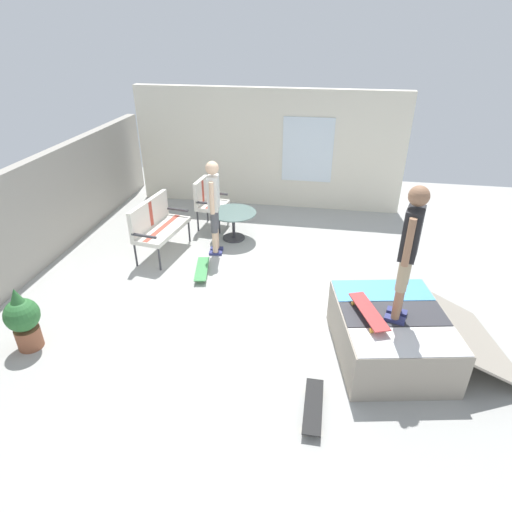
# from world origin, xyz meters

# --- Properties ---
(ground_plane) EXTENTS (12.00, 12.00, 0.10)m
(ground_plane) POSITION_xyz_m (0.00, 0.00, -0.05)
(ground_plane) COLOR #A8A8A3
(back_wall_cinderblock) EXTENTS (9.00, 0.20, 1.83)m
(back_wall_cinderblock) POSITION_xyz_m (0.00, 4.00, 0.91)
(back_wall_cinderblock) COLOR #9E998E
(back_wall_cinderblock) RESTS_ON ground_plane
(house_facade) EXTENTS (0.23, 6.00, 2.61)m
(house_facade) POSITION_xyz_m (3.80, 0.49, 1.30)
(house_facade) COLOR silver
(house_facade) RESTS_ON ground_plane
(skate_ramp) EXTENTS (1.97, 2.43, 0.65)m
(skate_ramp) POSITION_xyz_m (-1.14, -1.87, 0.33)
(skate_ramp) COLOR gray
(skate_ramp) RESTS_ON ground_plane
(patio_bench) EXTENTS (1.31, 0.72, 1.02)m
(patio_bench) POSITION_xyz_m (1.02, 2.13, 0.62)
(patio_bench) COLOR #38383D
(patio_bench) RESTS_ON ground_plane
(patio_chair_near_house) EXTENTS (0.67, 0.61, 1.02)m
(patio_chair_near_house) POSITION_xyz_m (2.31, 1.53, 0.61)
(patio_chair_near_house) COLOR #38383D
(patio_chair_near_house) RESTS_ON ground_plane
(patio_table) EXTENTS (0.90, 0.90, 0.57)m
(patio_table) POSITION_xyz_m (1.82, 0.87, 0.40)
(patio_table) COLOR #38383D
(patio_table) RESTS_ON ground_plane
(person_watching) EXTENTS (0.48, 0.27, 1.75)m
(person_watching) POSITION_xyz_m (1.20, 1.07, 1.03)
(person_watching) COLOR navy
(person_watching) RESTS_ON ground_plane
(person_skater) EXTENTS (0.47, 0.30, 1.69)m
(person_skater) POSITION_xyz_m (-1.23, -1.85, 1.64)
(person_skater) COLOR navy
(person_skater) RESTS_ON skate_ramp
(skateboard_by_bench) EXTENTS (0.82, 0.35, 0.10)m
(skateboard_by_bench) POSITION_xyz_m (0.40, 1.12, 0.08)
(skateboard_by_bench) COLOR #3F8C4C
(skateboard_by_bench) RESTS_ON ground_plane
(skateboard_spare) EXTENTS (0.80, 0.20, 0.10)m
(skateboard_spare) POSITION_xyz_m (-2.27, -0.94, 0.08)
(skateboard_spare) COLOR black
(skateboard_spare) RESTS_ON ground_plane
(skateboard_on_ramp) EXTENTS (0.82, 0.47, 0.10)m
(skateboard_on_ramp) POSITION_xyz_m (-1.29, -1.51, 0.74)
(skateboard_on_ramp) COLOR #B23838
(skateboard_on_ramp) RESTS_ON skate_ramp
(potted_plant) EXTENTS (0.44, 0.44, 0.92)m
(potted_plant) POSITION_xyz_m (-1.82, 2.85, 0.47)
(potted_plant) COLOR brown
(potted_plant) RESTS_ON ground_plane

